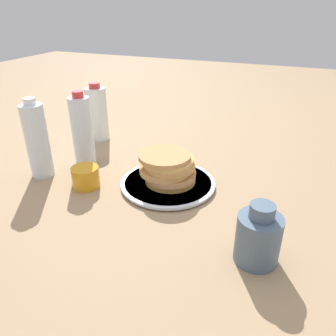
% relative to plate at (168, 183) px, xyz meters
% --- Properties ---
extents(ground_plane, '(4.00, 4.00, 0.00)m').
position_rel_plate_xyz_m(ground_plane, '(-0.01, 0.01, -0.01)').
color(ground_plane, '#9E7F5B').
extents(plate, '(0.26, 0.26, 0.01)m').
position_rel_plate_xyz_m(plate, '(0.00, 0.00, 0.00)').
color(plate, silver).
rests_on(plate, ground_plane).
extents(pancake_stack, '(0.15, 0.14, 0.08)m').
position_rel_plate_xyz_m(pancake_stack, '(0.00, 0.00, 0.05)').
color(pancake_stack, gold).
rests_on(pancake_stack, plate).
extents(juice_glass, '(0.07, 0.07, 0.06)m').
position_rel_plate_xyz_m(juice_glass, '(-0.20, -0.09, 0.02)').
color(juice_glass, orange).
rests_on(juice_glass, ground_plane).
extents(cream_jug, '(0.09, 0.09, 0.13)m').
position_rel_plate_xyz_m(cream_jug, '(0.27, -0.20, 0.05)').
color(cream_jug, '#4C6075').
rests_on(cream_jug, ground_plane).
extents(water_bottle_near, '(0.07, 0.07, 0.20)m').
position_rel_plate_xyz_m(water_bottle_near, '(-0.36, 0.22, 0.09)').
color(water_bottle_near, silver).
rests_on(water_bottle_near, ground_plane).
extents(water_bottle_mid, '(0.06, 0.06, 0.23)m').
position_rel_plate_xyz_m(water_bottle_mid, '(-0.36, -0.08, 0.10)').
color(water_bottle_mid, silver).
rests_on(water_bottle_mid, ground_plane).
extents(water_bottle_far, '(0.06, 0.06, 0.23)m').
position_rel_plate_xyz_m(water_bottle_far, '(-0.28, 0.02, 0.10)').
color(water_bottle_far, silver).
rests_on(water_bottle_far, ground_plane).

